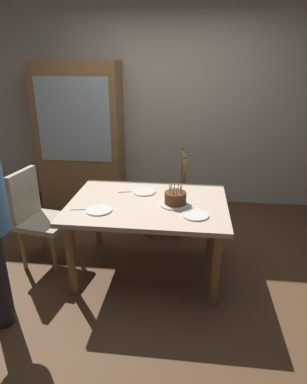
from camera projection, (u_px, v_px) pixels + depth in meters
ground at (148, 270)px, 3.26m from camera, size 6.40×6.40×0.00m
back_wall at (166, 108)px, 4.48m from camera, size 6.40×0.10×2.60m
dining_table at (148, 211)px, 3.02m from camera, size 1.41×1.03×0.72m
birthday_cake at (175, 199)px, 2.93m from camera, size 0.28×0.28×0.18m
plate_near_celebrant at (99, 210)px, 2.82m from camera, size 0.22×0.22×0.01m
plate_far_side at (144, 192)px, 3.21m from camera, size 0.22×0.22×0.01m
plate_near_guest at (195, 215)px, 2.73m from camera, size 0.22×0.22×0.01m
fork_near_celebrant at (81, 209)px, 2.84m from camera, size 0.18×0.04×0.01m
fork_far_side at (127, 192)px, 3.22m from camera, size 0.18×0.06×0.01m
chair_spindle_back at (168, 195)px, 3.85m from camera, size 0.47×0.47×0.95m
chair_upholstered at (36, 213)px, 3.22m from camera, size 0.51×0.50×0.95m
china_cabinet at (81, 136)px, 4.46m from camera, size 1.10×0.45×1.90m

